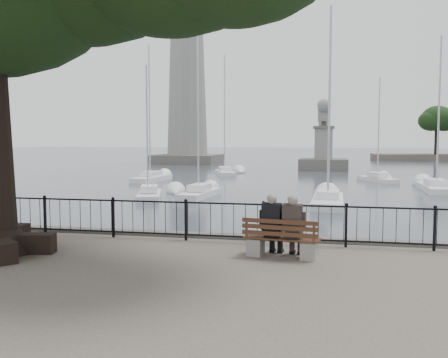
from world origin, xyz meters
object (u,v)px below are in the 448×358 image
(lighthouse, at_px, (187,81))
(lion_monument, at_px, (323,152))
(person_left, at_px, (273,227))
(person_right, at_px, (294,228))
(bench, at_px, (281,244))

(lighthouse, distance_m, lion_monument, 25.44)
(person_left, bearing_deg, person_right, -7.98)
(lighthouse, bearing_deg, bench, -72.17)
(lighthouse, xyz_separation_m, lion_monument, (20.00, -12.06, -10.09))
(bench, relative_size, person_right, 1.23)
(person_left, height_order, lion_monument, lion_monument)
(person_left, height_order, lighthouse, lighthouse)
(person_left, relative_size, lion_monument, 0.17)
(person_right, bearing_deg, bench, -166.72)
(bench, xyz_separation_m, person_right, (0.26, 0.06, 0.34))
(person_right, bearing_deg, lighthouse, 108.07)
(person_left, distance_m, lion_monument, 48.69)
(bench, distance_m, person_right, 0.43)
(lighthouse, bearing_deg, person_left, -72.31)
(person_left, height_order, person_right, same)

